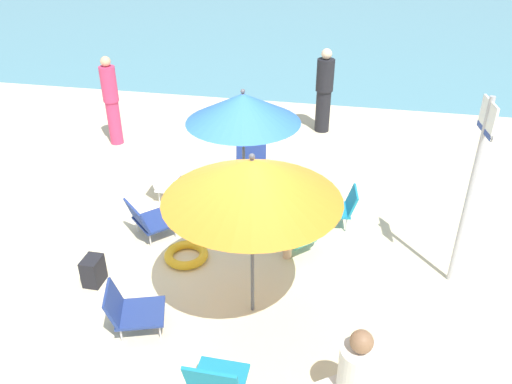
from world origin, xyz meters
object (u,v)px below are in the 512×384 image
Objects in this scene: beach_chair_d at (130,309)px; person_d at (307,217)px; umbrella_orange at (252,180)px; beach_chair_f at (148,219)px; beach_chair_e at (169,180)px; swim_ring at (186,255)px; beach_chair_a at (216,381)px; person_c at (353,374)px; person_a at (324,91)px; person_b at (111,101)px; warning_sign at (475,172)px; umbrella_blue at (243,108)px; beach_chair_b at (251,160)px; beach_bag at (93,271)px.

person_d is (1.67, 1.80, 0.24)m from beach_chair_d.
umbrella_orange is 2.56× the size of beach_chair_f.
swim_ring is (0.75, -1.49, -0.22)m from beach_chair_e.
person_c is (1.17, 0.24, 0.09)m from beach_chair_a.
person_a reaches higher than swim_ring.
beach_chair_f is at bearing -177.82° from person_b.
umbrella_orange reaches higher than person_b.
umbrella_orange is at bearing -162.53° from warning_sign.
person_a reaches higher than person_d.
umbrella_orange is 3.19m from beach_chair_e.
swim_ring is at bearing -116.29° from umbrella_blue.
person_d is 0.43× the size of warning_sign.
beach_chair_b is 2.23m from person_d.
beach_chair_e is 2.45m from person_d.
beach_chair_f is (-1.68, 1.13, -1.39)m from umbrella_orange.
umbrella_blue is 1.63m from person_d.
umbrella_orange is 3.27× the size of beach_chair_e.
swim_ring is (-0.53, -1.08, -1.64)m from umbrella_blue.
swim_ring is (-1.34, -4.59, -0.77)m from person_a.
person_b reaches higher than beach_bag.
warning_sign reaches higher than person_c.
beach_chair_e is (-1.79, 2.24, -1.40)m from umbrella_orange.
beach_chair_d is 0.91× the size of beach_chair_f.
beach_chair_e reaches higher than beach_bag.
beach_chair_a is at bearing -1.31° from beach_chair_b.
swim_ring is (-3.29, -0.24, -1.43)m from warning_sign.
person_b is at bearing 166.44° from person_a.
person_a is 4.81m from warning_sign.
umbrella_blue is 2.56× the size of beach_chair_f.
beach_chair_e is at bearing 128.53° from umbrella_orange.
umbrella_blue is 3.75m from person_b.
person_d is (0.14, -4.08, -0.31)m from person_a.
beach_chair_b is at bearing -135.93° from person_b.
umbrella_orange is at bearing -36.26° from swim_ring.
person_c is (4.60, -5.07, -0.38)m from person_b.
beach_chair_d is 5.07m from person_b.
person_a is at bearing -117.36° from person_c.
beach_chair_d is at bearing -48.03° from person_c.
beach_bag is at bearing -147.08° from person_a.
umbrella_orange is 1.78m from person_d.
person_d is 2.71m from beach_bag.
warning_sign reaches higher than beach_chair_e.
person_a is (0.31, 5.35, -0.85)m from umbrella_orange.
beach_chair_d is 1.73m from beach_chair_f.
person_c is (0.81, -6.45, -0.36)m from person_a.
person_c is 2.46m from person_d.
beach_chair_a is 2.34m from swim_ring.
person_c reaches higher than beach_chair_f.
umbrella_orange is 2.81× the size of beach_chair_a.
warning_sign is 3.60m from swim_ring.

